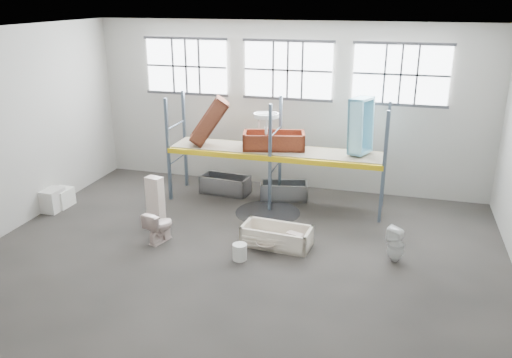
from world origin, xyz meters
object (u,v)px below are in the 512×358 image
(bathtub_beige, at_px, (277,236))
(steel_tub_right, at_px, (284,191))
(carton_near, at_px, (49,199))
(toilet_white, at_px, (396,244))
(steel_tub_left, at_px, (225,184))
(blue_tub_upright, at_px, (361,126))
(bucket, at_px, (240,252))
(rust_tub_flat, at_px, (274,141))
(cistern_tall, at_px, (155,200))
(toilet_beige, at_px, (159,226))

(bathtub_beige, distance_m, steel_tub_right, 3.03)
(carton_near, bearing_deg, toilet_white, -2.54)
(steel_tub_left, height_order, carton_near, carton_near)
(blue_tub_upright, distance_m, bucket, 4.86)
(bathtub_beige, xyz_separation_m, blue_tub_upright, (1.60, 2.78, 2.15))
(rust_tub_flat, relative_size, blue_tub_upright, 1.14)
(rust_tub_flat, bearing_deg, bucket, -88.12)
(cistern_tall, xyz_separation_m, toilet_white, (6.10, -0.42, -0.23))
(carton_near, bearing_deg, steel_tub_right, 23.10)
(steel_tub_left, height_order, blue_tub_upright, blue_tub_upright)
(bathtub_beige, distance_m, toilet_white, 2.76)
(toilet_white, xyz_separation_m, rust_tub_flat, (-3.51, 2.75, 1.41))
(toilet_beige, xyz_separation_m, toilet_white, (5.55, 0.51, 0.01))
(carton_near, bearing_deg, blue_tub_upright, 16.30)
(toilet_beige, bearing_deg, bathtub_beige, -153.60)
(blue_tub_upright, distance_m, carton_near, 8.82)
(bathtub_beige, relative_size, cistern_tall, 1.28)
(steel_tub_left, bearing_deg, blue_tub_upright, -2.89)
(bucket, xyz_separation_m, carton_near, (-5.99, 1.30, 0.12))
(rust_tub_flat, bearing_deg, toilet_beige, -121.97)
(toilet_white, distance_m, rust_tub_flat, 4.68)
(blue_tub_upright, height_order, bucket, blue_tub_upright)
(toilet_white, relative_size, carton_near, 1.13)
(steel_tub_left, bearing_deg, toilet_beige, -97.62)
(bucket, relative_size, carton_near, 0.52)
(rust_tub_flat, distance_m, bucket, 3.99)
(bucket, height_order, carton_near, carton_near)
(steel_tub_right, distance_m, blue_tub_upright, 3.01)
(bathtub_beige, distance_m, cistern_tall, 3.38)
(blue_tub_upright, bearing_deg, bucket, -121.16)
(cistern_tall, height_order, rust_tub_flat, rust_tub_flat)
(toilet_beige, bearing_deg, toilet_white, -159.52)
(bathtub_beige, height_order, toilet_beige, toilet_beige)
(cistern_tall, bearing_deg, carton_near, -167.60)
(carton_near, bearing_deg, bucket, -12.26)
(toilet_beige, relative_size, bucket, 2.10)
(blue_tub_upright, bearing_deg, steel_tub_right, 174.40)
(toilet_white, bearing_deg, steel_tub_left, -100.98)
(bathtub_beige, bearing_deg, carton_near, -178.42)
(toilet_beige, bearing_deg, bucket, -174.53)
(carton_near, bearing_deg, rust_tub_flat, 21.70)
(toilet_white, relative_size, bucket, 2.17)
(steel_tub_right, relative_size, blue_tub_upright, 0.91)
(toilet_beige, relative_size, rust_tub_flat, 0.47)
(cistern_tall, xyz_separation_m, steel_tub_right, (2.84, 2.61, -0.39))
(bathtub_beige, relative_size, steel_tub_left, 1.13)
(steel_tub_left, height_order, bucket, steel_tub_left)
(toilet_white, bearing_deg, blue_tub_upright, -138.01)
(toilet_white, distance_m, bucket, 3.51)
(bucket, bearing_deg, rust_tub_flat, 91.88)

